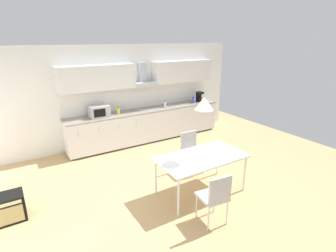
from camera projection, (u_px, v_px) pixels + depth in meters
The scene contains 15 objects.
ground_plane at pixel (173, 188), 5.09m from camera, with size 9.28×8.51×0.02m, color tan.
wall_back at pixel (115, 95), 7.00m from camera, with size 7.43×0.10×2.61m, color white.
kitchen_counter at pixel (148, 125), 7.35m from camera, with size 4.45×0.66×0.90m.
backsplash_tile at pixel (142, 97), 7.36m from camera, with size 4.43×0.02×0.60m, color silver.
upper_wall_cabinets at pixel (144, 74), 7.03m from camera, with size 4.43×0.40×0.61m.
microwave at pixel (99, 111), 6.50m from camera, with size 0.48×0.35×0.28m.
coffee_maker at pixel (199, 97), 8.09m from camera, with size 0.18×0.19×0.30m.
bottle_white at pixel (165, 104), 7.41m from camera, with size 0.06×0.06×0.19m.
bottle_yellow at pixel (118, 111), 6.74m from camera, with size 0.07×0.07×0.19m.
bottle_blue at pixel (193, 100), 7.91m from camera, with size 0.08×0.08×0.20m.
dining_table at pixel (202, 159), 4.71m from camera, with size 1.61×0.86×0.74m.
chair_far_right at pixel (191, 148), 5.60m from camera, with size 0.42×0.42×0.87m.
chair_near_left at pixel (216, 195), 3.92m from camera, with size 0.44×0.44×0.87m.
guitar_amp at pixel (7, 208), 4.11m from camera, with size 0.52×0.37×0.44m.
pendant_lamp at pixel (204, 103), 4.38m from camera, with size 0.32×0.32×0.22m, color silver.
Camera 1 is at (-2.42, -3.72, 2.76)m, focal length 28.00 mm.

